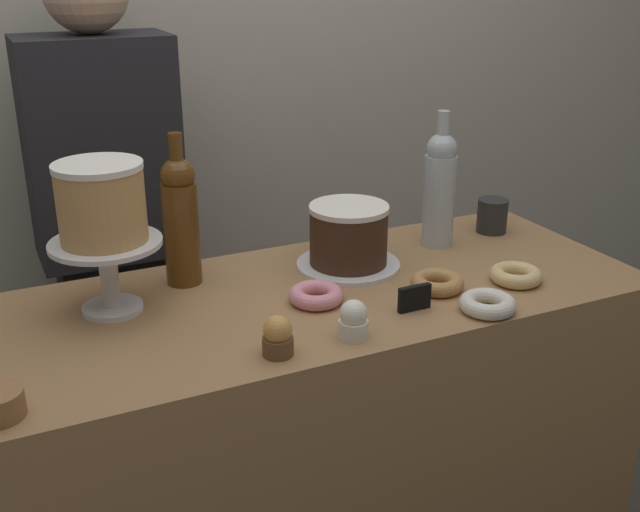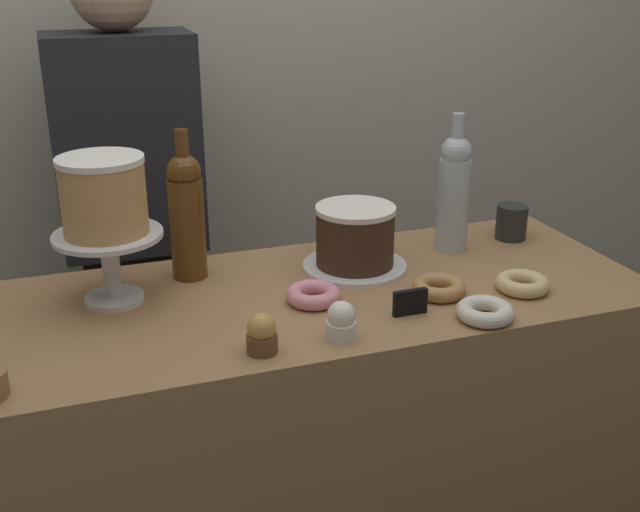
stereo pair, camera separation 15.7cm
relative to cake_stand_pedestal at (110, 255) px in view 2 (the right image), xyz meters
name	(u,v)px [view 2 (the right image)]	position (x,y,z in m)	size (l,w,h in m)	color
back_wall	(222,56)	(0.41, 0.76, 0.28)	(6.00, 0.05, 2.60)	#BCB7A8
display_counter	(320,472)	(0.41, -0.09, -0.56)	(1.39, 0.56, 0.92)	#997047
cake_stand_pedestal	(110,255)	(0.00, 0.00, 0.00)	(0.22, 0.22, 0.15)	silver
white_layer_cake	(103,195)	(0.00, 0.00, 0.12)	(0.17, 0.17, 0.15)	tan
silver_serving_platter	(355,266)	(0.53, 0.00, -0.09)	(0.23, 0.23, 0.01)	white
chocolate_round_cake	(355,236)	(0.53, 0.00, -0.02)	(0.18, 0.18, 0.13)	#3D2619
wine_bottle_amber	(186,214)	(0.17, 0.08, 0.04)	(0.08, 0.08, 0.33)	#5B3814
wine_bottle_clear	(454,191)	(0.79, 0.04, 0.04)	(0.08, 0.08, 0.33)	#B2BCC1
cupcake_vanilla	(341,321)	(0.38, -0.31, -0.07)	(0.06, 0.06, 0.07)	white
cupcake_caramel	(262,334)	(0.23, -0.31, -0.07)	(0.06, 0.06, 0.07)	brown
donut_pink	(313,295)	(0.38, -0.14, -0.08)	(0.11, 0.11, 0.03)	pink
donut_glazed	(523,284)	(0.81, -0.23, -0.08)	(0.11, 0.11, 0.03)	#E0C17F
donut_maple	(439,288)	(0.64, -0.19, -0.08)	(0.11, 0.11, 0.03)	#B27F47
donut_sugar	(485,312)	(0.67, -0.32, -0.08)	(0.11, 0.11, 0.03)	silver
price_sign_chalkboard	(410,302)	(0.54, -0.25, -0.07)	(0.07, 0.01, 0.05)	black
coffee_cup_ceramic	(511,222)	(0.96, 0.05, -0.06)	(0.08, 0.08, 0.09)	#282828
barista_figure	(136,248)	(0.09, 0.50, -0.18)	(0.36, 0.22, 1.60)	black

